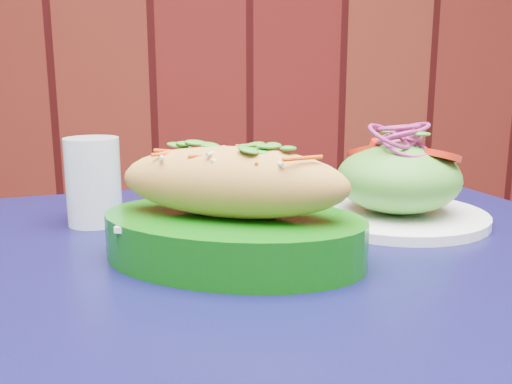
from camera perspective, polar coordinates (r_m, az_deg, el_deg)
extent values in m
cube|color=black|center=(0.60, 4.20, -7.88)|extent=(0.95, 0.95, 0.03)
cylinder|color=black|center=(1.17, 12.86, -17.90)|extent=(0.04, 0.04, 0.72)
cube|color=white|center=(0.58, -2.35, -2.77)|extent=(0.23, 0.17, 0.01)
ellipsoid|color=gold|center=(0.57, -2.38, 1.00)|extent=(0.25, 0.17, 0.07)
cylinder|color=white|center=(0.76, 13.84, -2.34)|extent=(0.23, 0.23, 0.01)
ellipsoid|color=#4C992D|center=(0.75, 14.03, 1.32)|extent=(0.16, 0.16, 0.09)
cylinder|color=red|center=(0.73, 18.15, 3.85)|extent=(0.05, 0.05, 0.01)
cylinder|color=red|center=(0.76, 10.74, 4.55)|extent=(0.05, 0.05, 0.01)
cylinder|color=red|center=(0.78, 12.95, 4.71)|extent=(0.05, 0.05, 0.01)
torus|color=#8E1F65|center=(0.74, 14.23, 4.98)|extent=(0.06, 0.06, 0.01)
torus|color=#8E1F65|center=(0.74, 14.24, 5.29)|extent=(0.06, 0.06, 0.01)
torus|color=#8E1F65|center=(0.74, 14.26, 5.60)|extent=(0.06, 0.06, 0.01)
torus|color=#8E1F65|center=(0.74, 14.28, 5.91)|extent=(0.06, 0.06, 0.01)
torus|color=#8E1F65|center=(0.74, 14.29, 6.22)|extent=(0.06, 0.06, 0.01)
torus|color=#8E1F65|center=(0.74, 14.31, 6.52)|extent=(0.06, 0.06, 0.01)
cylinder|color=silver|center=(0.74, -15.95, 1.03)|extent=(0.07, 0.07, 0.11)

